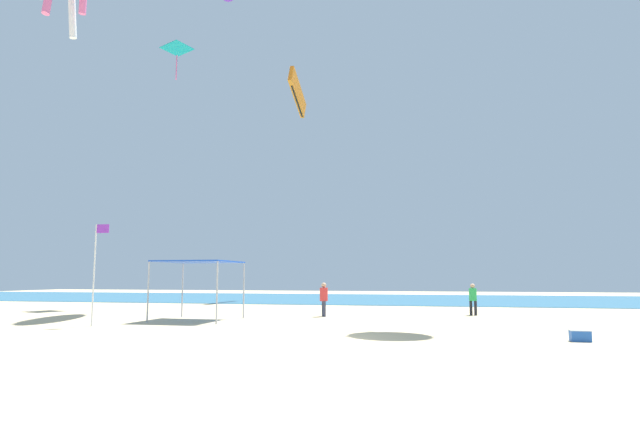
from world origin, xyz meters
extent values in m
cube|color=#D1BA8C|center=(0.00, 0.00, -0.05)|extent=(110.00, 110.00, 0.10)
cube|color=teal|center=(0.00, 29.95, 0.01)|extent=(110.00, 22.39, 0.03)
cylinder|color=#B2B2B7|center=(-8.36, 3.94, 1.30)|extent=(0.07, 0.07, 2.60)
cylinder|color=#B2B2B7|center=(-5.18, 3.94, 1.30)|extent=(0.07, 0.07, 2.60)
cylinder|color=#B2B2B7|center=(-8.36, 7.02, 1.30)|extent=(0.07, 0.07, 2.60)
cylinder|color=#B2B2B7|center=(-5.18, 7.02, 1.30)|extent=(0.07, 0.07, 2.60)
cube|color=blue|center=(-6.77, 5.48, 2.63)|extent=(3.25, 3.15, 0.06)
cylinder|color=#33384C|center=(-1.73, 8.96, 0.38)|extent=(0.15, 0.15, 0.76)
cylinder|color=#33384C|center=(-1.61, 8.69, 0.38)|extent=(0.15, 0.15, 0.76)
cylinder|color=red|center=(-1.67, 8.82, 1.08)|extent=(0.39, 0.39, 0.66)
sphere|color=tan|center=(-1.67, 8.82, 1.54)|extent=(0.25, 0.25, 0.25)
cylinder|color=black|center=(5.49, 11.36, 0.36)|extent=(0.14, 0.14, 0.73)
cylinder|color=black|center=(5.70, 11.17, 0.36)|extent=(0.14, 0.14, 0.73)
cylinder|color=green|center=(5.59, 11.26, 1.04)|extent=(0.38, 0.38, 0.63)
sphere|color=tan|center=(5.59, 11.26, 1.48)|extent=(0.24, 0.24, 0.24)
cylinder|color=silver|center=(-9.62, 2.01, 2.02)|extent=(0.06, 0.06, 4.04)
cube|color=purple|center=(-9.31, 2.01, 3.87)|extent=(0.55, 0.02, 0.35)
cube|color=blue|center=(7.92, 0.97, 0.16)|extent=(0.56, 0.36, 0.32)
cube|color=white|center=(7.92, 0.97, 0.34)|extent=(0.57, 0.37, 0.03)
cube|color=orange|center=(-7.93, 26.75, 18.48)|extent=(0.53, 5.44, 3.29)
cube|color=black|center=(-7.93, 26.75, 17.76)|extent=(0.23, 4.19, 1.82)
cube|color=teal|center=(-13.90, 15.73, 18.25)|extent=(2.20, 2.20, 0.17)
cylinder|color=pink|center=(-13.90, 15.73, 16.82)|extent=(0.10, 0.10, 1.84)
camera|label=1|loc=(3.62, -15.91, 1.92)|focal=28.44mm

